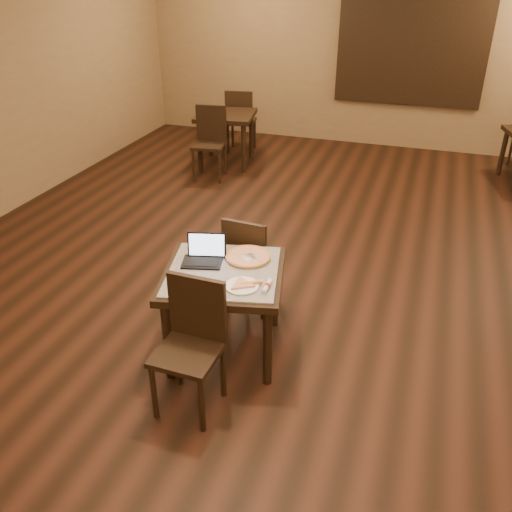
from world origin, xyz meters
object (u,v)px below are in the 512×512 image
(laptop, at_px, (204,254))
(other_table_b_chair_near, at_px, (210,138))
(chair_main_far, at_px, (249,259))
(pizza_pan, at_px, (248,258))
(other_table_b, at_px, (226,122))
(chair_main_near, at_px, (192,337))
(tiled_table, at_px, (224,282))
(other_table_b_chair_far, at_px, (240,118))

(laptop, xyz_separation_m, other_table_b_chair_near, (-1.50, 3.65, -0.24))
(chair_main_far, relative_size, pizza_pan, 2.45)
(pizza_pan, relative_size, other_table_b, 0.39)
(chair_main_near, bearing_deg, laptop, 107.47)
(tiled_table, xyz_separation_m, chair_main_far, (-0.01, 0.62, -0.13))
(chair_main_near, xyz_separation_m, other_table_b_chair_far, (-1.67, 5.57, 0.02))
(other_table_b_chair_far, bearing_deg, chair_main_far, 101.80)
(other_table_b_chair_near, bearing_deg, tiled_table, -74.84)
(tiled_table, distance_m, chair_main_near, 0.62)
(tiled_table, height_order, other_table_b, other_table_b)
(chair_main_near, relative_size, laptop, 2.79)
(tiled_table, height_order, chair_main_far, chair_main_far)
(other_table_b_chair_far, bearing_deg, other_table_b_chair_near, 79.44)
(chair_main_near, distance_m, other_table_b_chair_near, 4.69)
(laptop, xyz_separation_m, other_table_b_chair_far, (-1.47, 4.85, -0.24))
(pizza_pan, bearing_deg, chair_main_far, 108.51)
(chair_main_near, xyz_separation_m, chair_main_far, (-0.01, 1.23, -0.03))
(laptop, bearing_deg, other_table_b, 94.36)
(laptop, relative_size, other_table_b_chair_near, 0.35)
(other_table_b, bearing_deg, chair_main_far, -75.00)
(other_table_b_chair_near, bearing_deg, laptop, -76.88)
(laptop, xyz_separation_m, other_table_b, (-1.48, 4.25, -0.16))
(chair_main_near, distance_m, other_table_b, 5.24)
(chair_main_far, distance_m, laptop, 0.62)
(other_table_b_chair_far, bearing_deg, other_table_b, 79.44)
(chair_main_far, height_order, other_table_b_chair_near, other_table_b_chair_near)
(chair_main_far, bearing_deg, chair_main_near, 94.94)
(chair_main_near, bearing_deg, other_table_b_chair_far, 108.33)
(laptop, relative_size, pizza_pan, 0.93)
(tiled_table, relative_size, chair_main_near, 1.11)
(chair_main_near, bearing_deg, tiled_table, 91.84)
(laptop, height_order, other_table_b_chair_far, other_table_b_chair_far)
(tiled_table, height_order, laptop, laptop)
(pizza_pan, height_order, other_table_b_chair_near, other_table_b_chair_near)
(pizza_pan, bearing_deg, other_table_b, 113.68)
(tiled_table, bearing_deg, chair_main_far, 77.71)
(tiled_table, bearing_deg, other_table_b_chair_far, 95.73)
(laptop, bearing_deg, chair_main_far, 54.65)
(chair_main_far, xyz_separation_m, pizza_pan, (0.13, -0.38, 0.24))
(chair_main_far, xyz_separation_m, laptop, (-0.19, -0.52, 0.29))
(pizza_pan, height_order, other_table_b, other_table_b)
(other_table_b, distance_m, other_table_b_chair_far, 0.61)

